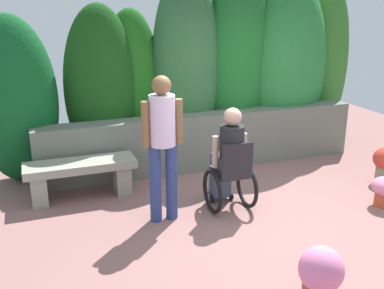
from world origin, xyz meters
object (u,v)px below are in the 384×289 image
person_in_wheelchair (229,162)px  person_standing_companion (163,139)px  flower_pot_small_foreground (321,276)px  stone_bench (81,174)px

person_in_wheelchair → person_standing_companion: size_ratio=0.76×
person_in_wheelchair → flower_pot_small_foreground: bearing=-98.7°
person_in_wheelchair → person_standing_companion: 0.95m
person_standing_companion → person_in_wheelchair: bearing=8.8°
stone_bench → person_standing_companion: (0.85, -1.00, 0.68)m
person_in_wheelchair → flower_pot_small_foreground: 2.06m
person_in_wheelchair → person_standing_companion: person_standing_companion is taller
person_in_wheelchair → flower_pot_small_foreground: size_ratio=2.33×
person_standing_companion → stone_bench: bearing=138.9°
flower_pot_small_foreground → stone_bench: bearing=118.4°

